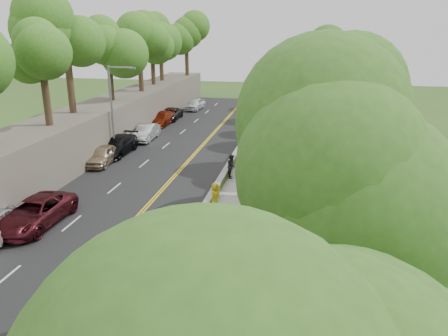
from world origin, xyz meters
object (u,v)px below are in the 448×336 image
Objects in this scene: signpost at (192,227)px; construction_barrel at (268,151)px; concrete_block at (233,270)px; painter_0 at (215,196)px; person_far at (267,147)px; car_2 at (35,213)px; streetlight at (114,105)px.

signpost reaches higher than construction_barrel.
painter_0 is at bearing 107.73° from concrete_block.
construction_barrel is 0.60× the size of person_far.
car_2 is (-12.07, -16.64, 0.30)m from construction_barrel.
signpost is 2.82m from concrete_block.
painter_0 is (11.21, -10.34, -3.71)m from streetlight.
concrete_block is at bearing -24.61° from signpost.
construction_barrel is 20.00m from concrete_block.
concrete_block is 12.73m from car_2.
streetlight is 8.13× the size of construction_barrel.
car_2 reaches higher than construction_barrel.
streetlight is 1.38× the size of car_2.
streetlight reaches higher than person_far.
car_2 is at bearing 166.78° from signpost.
signpost is 2.71× the size of concrete_block.
painter_0 reaches higher than car_2.
signpost is 6.76m from painter_0.
painter_0 reaches higher than construction_barrel.
streetlight is 6.98× the size of concrete_block.
person_far is at bearing 84.83° from signpost.
car_2 is at bearing -125.96° from construction_barrel.
streetlight is 15.69m from painter_0.
person_far is (1.75, 19.33, -1.09)m from signpost.
painter_0 is 12.81m from person_far.
person_far is (-0.40, 20.31, 0.44)m from concrete_block.
construction_barrel is at bearing 90.57° from concrete_block.
signpost is 1.88× the size of person_far.
concrete_block is 0.20× the size of car_2.
painter_0 is (9.82, 4.30, 0.09)m from car_2.
signpost is 19.44m from person_far.
streetlight is 2.58× the size of signpost.
signpost reaches higher than person_far.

